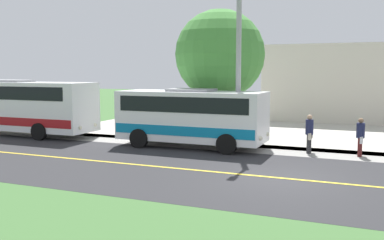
{
  "coord_description": "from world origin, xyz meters",
  "views": [
    {
      "loc": [
        14.4,
        2.78,
        3.58
      ],
      "look_at": [
        -3.5,
        -4.64,
        1.4
      ],
      "focal_mm": 41.02,
      "sensor_mm": 36.0,
      "label": 1
    }
  ],
  "objects_px": {
    "tree_curbside": "(220,55)",
    "pedestrian_waiting": "(309,132)",
    "street_light_pole": "(238,61)",
    "transit_bus_rear": "(4,104)",
    "pedestrian_with_bags": "(360,136)",
    "shuttle_bus_front": "(192,115)"
  },
  "relations": [
    {
      "from": "tree_curbside",
      "to": "shuttle_bus_front",
      "type": "bearing_deg",
      "value": -7.91
    },
    {
      "from": "pedestrian_with_bags",
      "to": "pedestrian_waiting",
      "type": "height_order",
      "value": "pedestrian_waiting"
    },
    {
      "from": "tree_curbside",
      "to": "pedestrian_waiting",
      "type": "bearing_deg",
      "value": 64.36
    },
    {
      "from": "shuttle_bus_front",
      "to": "transit_bus_rear",
      "type": "distance_m",
      "value": 11.54
    },
    {
      "from": "transit_bus_rear",
      "to": "tree_curbside",
      "type": "distance_m",
      "value": 12.58
    },
    {
      "from": "shuttle_bus_front",
      "to": "tree_curbside",
      "type": "relative_size",
      "value": 1.04
    },
    {
      "from": "pedestrian_waiting",
      "to": "street_light_pole",
      "type": "xyz_separation_m",
      "value": [
        0.15,
        -3.24,
        3.13
      ]
    },
    {
      "from": "tree_curbside",
      "to": "transit_bus_rear",
      "type": "bearing_deg",
      "value": -76.3
    },
    {
      "from": "pedestrian_with_bags",
      "to": "pedestrian_waiting",
      "type": "xyz_separation_m",
      "value": [
        0.03,
        -2.08,
        0.04
      ]
    },
    {
      "from": "shuttle_bus_front",
      "to": "transit_bus_rear",
      "type": "height_order",
      "value": "transit_bus_rear"
    },
    {
      "from": "pedestrian_with_bags",
      "to": "transit_bus_rear",
      "type": "bearing_deg",
      "value": -88.32
    },
    {
      "from": "street_light_pole",
      "to": "pedestrian_waiting",
      "type": "bearing_deg",
      "value": 92.67
    },
    {
      "from": "pedestrian_waiting",
      "to": "street_light_pole",
      "type": "height_order",
      "value": "street_light_pole"
    },
    {
      "from": "transit_bus_rear",
      "to": "shuttle_bus_front",
      "type": "bearing_deg",
      "value": 90.19
    },
    {
      "from": "pedestrian_waiting",
      "to": "street_light_pole",
      "type": "relative_size",
      "value": 0.23
    },
    {
      "from": "transit_bus_rear",
      "to": "pedestrian_waiting",
      "type": "xyz_separation_m",
      "value": [
        -0.53,
        16.9,
        -0.78
      ]
    },
    {
      "from": "street_light_pole",
      "to": "shuttle_bus_front",
      "type": "bearing_deg",
      "value": -80.96
    },
    {
      "from": "pedestrian_waiting",
      "to": "tree_curbside",
      "type": "relative_size",
      "value": 0.25
    },
    {
      "from": "pedestrian_with_bags",
      "to": "tree_curbside",
      "type": "bearing_deg",
      "value": -108.47
    },
    {
      "from": "transit_bus_rear",
      "to": "street_light_pole",
      "type": "xyz_separation_m",
      "value": [
        -0.38,
        13.66,
        2.34
      ]
    },
    {
      "from": "street_light_pole",
      "to": "tree_curbside",
      "type": "height_order",
      "value": "street_light_pole"
    },
    {
      "from": "shuttle_bus_front",
      "to": "transit_bus_rear",
      "type": "xyz_separation_m",
      "value": [
        0.04,
        -11.54,
        0.18
      ]
    }
  ]
}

